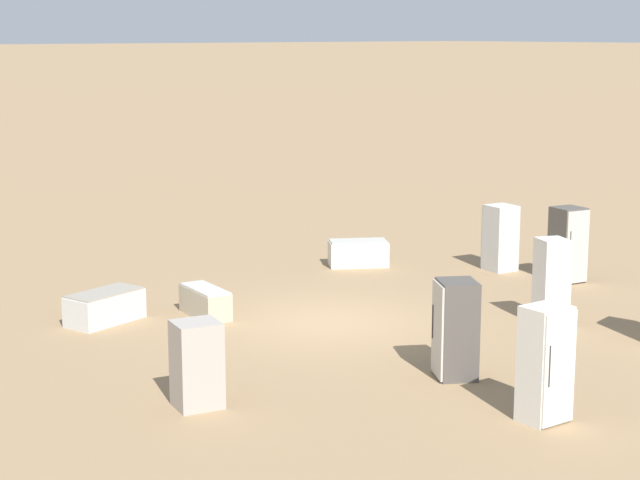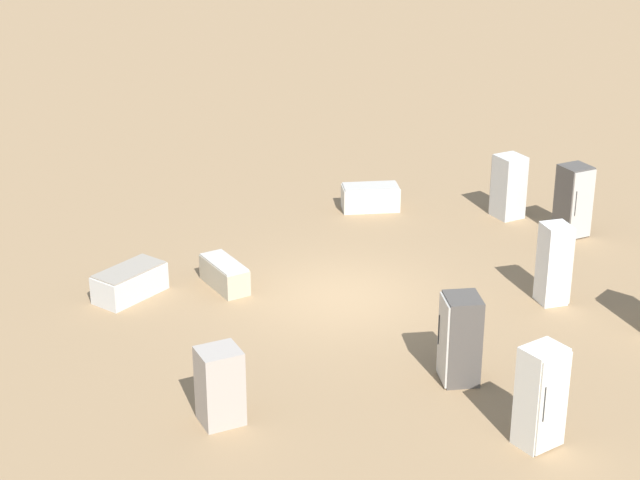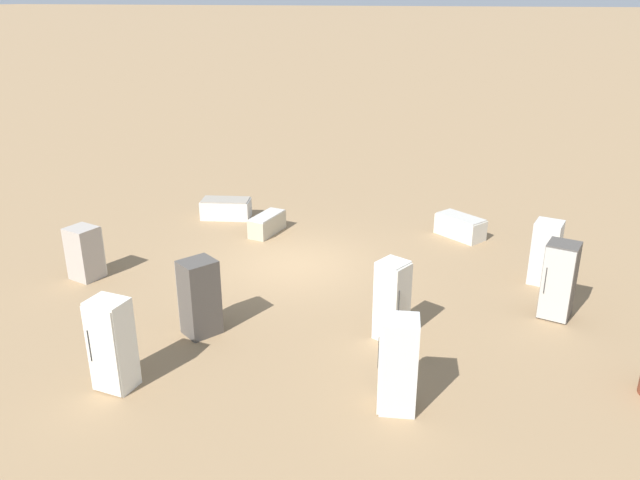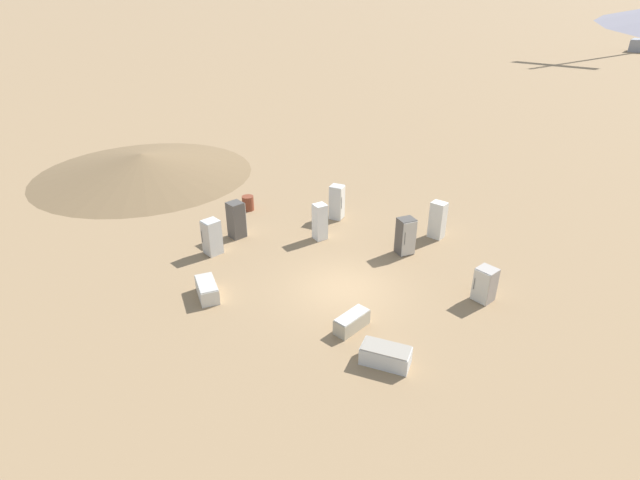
{
  "view_description": "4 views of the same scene",
  "coord_description": "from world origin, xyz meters",
  "views": [
    {
      "loc": [
        -13.42,
        -16.94,
        5.97
      ],
      "look_at": [
        -0.61,
        -0.5,
        1.91
      ],
      "focal_mm": 60.0,
      "sensor_mm": 36.0,
      "label": 1
    },
    {
      "loc": [
        -13.3,
        -16.73,
        10.22
      ],
      "look_at": [
        0.15,
        0.97,
        1.01
      ],
      "focal_mm": 60.0,
      "sensor_mm": 36.0,
      "label": 2
    },
    {
      "loc": [
        6.25,
        -14.75,
        7.01
      ],
      "look_at": [
        1.27,
        -1.35,
        1.41
      ],
      "focal_mm": 35.0,
      "sensor_mm": 36.0,
      "label": 3
    },
    {
      "loc": [
        -9.75,
        14.34,
        11.35
      ],
      "look_at": [
        1.41,
        -0.21,
        1.72
      ],
      "focal_mm": 28.0,
      "sensor_mm": 36.0,
      "label": 4
    }
  ],
  "objects": [
    {
      "name": "discarded_fridge_4",
      "position": [
        -1.76,
        2.02,
        0.31
      ],
      "size": [
        0.72,
        1.49,
        0.62
      ],
      "rotation": [
        0.0,
        0.0,
        6.18
      ],
      "color": "#B2A88E",
      "rests_on": "ground_plane"
    },
    {
      "name": "discarded_fridge_8",
      "position": [
        6.55,
        1.25,
        0.84
      ],
      "size": [
        0.76,
        0.83,
        1.67
      ],
      "rotation": [
        0.0,
        0.0,
        6.12
      ],
      "color": "silver",
      "rests_on": "ground_plane"
    },
    {
      "name": "discarded_fridge_3",
      "position": [
        4.01,
        3.82,
        0.34
      ],
      "size": [
        1.66,
        1.38,
        0.68
      ],
      "rotation": [
        0.0,
        0.0,
        4.18
      ],
      "color": "beige",
      "rests_on": "ground_plane"
    },
    {
      "name": "discarded_fridge_6",
      "position": [
        -3.69,
        2.87,
        0.33
      ],
      "size": [
        1.78,
        1.2,
        0.66
      ],
      "rotation": [
        0.0,
        0.0,
        1.85
      ],
      "color": "silver",
      "rests_on": "ground_plane"
    },
    {
      "name": "discarded_fridge_5",
      "position": [
        -0.49,
        -4.2,
        0.87
      ],
      "size": [
        0.95,
        0.96,
        1.74
      ],
      "rotation": [
        0.0,
        0.0,
        1.05
      ],
      "color": "#4C4742",
      "rests_on": "ground_plane"
    },
    {
      "name": "discarded_fridge_2",
      "position": [
        -0.94,
        -6.6,
        0.92
      ],
      "size": [
        0.72,
        0.63,
        1.85
      ],
      "rotation": [
        0.0,
        0.0,
        3.1
      ],
      "color": "silver",
      "rests_on": "ground_plane"
    },
    {
      "name": "discarded_fridge_9",
      "position": [
        -4.85,
        -2.69,
        0.71
      ],
      "size": [
        0.84,
        0.84,
        1.42
      ],
      "rotation": [
        0.0,
        0.0,
        6.08
      ],
      "color": "#A89E93",
      "rests_on": "ground_plane"
    },
    {
      "name": "discarded_fridge_7",
      "position": [
        6.88,
        -0.64,
        0.91
      ],
      "size": [
        0.79,
        0.83,
        1.83
      ],
      "rotation": [
        0.0,
        0.0,
        2.96
      ],
      "color": "#4C4742",
      "rests_on": "ground_plane"
    },
    {
      "name": "discarded_fridge_0",
      "position": [
        3.53,
        -2.96,
        0.91
      ],
      "size": [
        0.77,
        0.75,
        1.82
      ],
      "rotation": [
        0.0,
        0.0,
        4.34
      ],
      "color": "white",
      "rests_on": "ground_plane"
    },
    {
      "name": "ground_plane",
      "position": [
        0.0,
        0.0,
        0.0
      ],
      "size": [
        1000.0,
        1000.0,
        0.0
      ],
      "primitive_type": "plane",
      "color": "#937551"
    }
  ]
}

